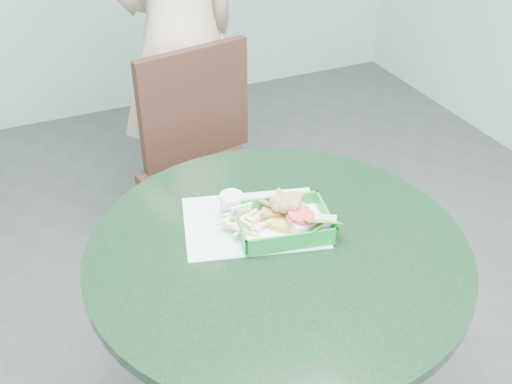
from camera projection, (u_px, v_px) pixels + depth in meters
name	position (u px, v px, depth m)	size (l,w,h in m)	color
cafe_table	(276.00, 299.00, 1.62)	(0.97, 0.97, 0.75)	#313133
dining_chair	(207.00, 157.00, 2.32)	(0.47, 0.47, 0.93)	#442114
placemat	(254.00, 228.00, 1.60)	(0.36, 0.27, 0.00)	#B0EBDA
food_basket	(283.00, 232.00, 1.56)	(0.24, 0.17, 0.05)	#15802E
crab_sandwich	(283.00, 213.00, 1.57)	(0.13, 0.13, 0.08)	gold
fries_pile	(244.00, 228.00, 1.54)	(0.11, 0.12, 0.04)	beige
sauce_ramekin	(227.00, 211.00, 1.58)	(0.06, 0.06, 0.03)	white
garnish_cup	(306.00, 225.00, 1.54)	(0.11, 0.11, 0.04)	silver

